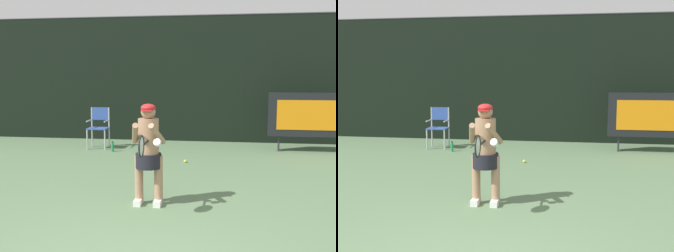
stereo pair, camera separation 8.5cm
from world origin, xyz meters
The scene contains 7 objects.
backdrop_screen centered at (0.00, 8.50, 1.81)m, with size 18.00×0.12×3.66m.
scoreboard centered at (2.98, 7.15, 0.95)m, with size 2.20×0.21×1.50m.
umpire_chair centered at (-2.54, 6.96, 0.62)m, with size 0.52×0.44×1.08m.
water_bottle centered at (-2.04, 6.50, 0.12)m, with size 0.07×0.07×0.27m.
tennis_player centered at (-0.29, 2.41, 0.85)m, with size 0.53×0.60×1.53m.
tennis_racket centered at (-0.27, 1.82, 1.00)m, with size 0.03×0.60×0.31m.
tennis_ball_spare centered at (-0.06, 5.43, 0.03)m, with size 0.07×0.07×0.07m.
Camera 2 is at (0.97, -3.55, 1.96)m, focal length 44.14 mm.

